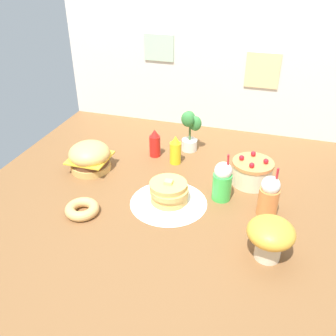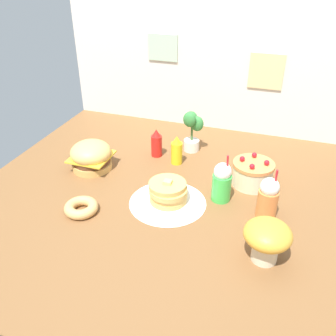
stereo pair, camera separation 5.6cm
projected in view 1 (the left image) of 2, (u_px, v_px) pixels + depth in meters
The scene contains 13 objects.
ground_plane at pixel (166, 197), 2.20m from camera, with size 2.31×2.15×0.02m, color brown.
back_wall at pixel (207, 66), 2.81m from camera, with size 2.31×0.04×1.00m.
doily_mat at pixel (169, 202), 2.14m from camera, with size 0.45×0.45×0.00m, color white.
burger at pixel (90, 157), 2.42m from camera, with size 0.27×0.27×0.20m.
pancake_stack at pixel (169, 194), 2.11m from camera, with size 0.35×0.35×0.15m.
layer_cake at pixel (252, 172), 2.28m from camera, with size 0.25×0.25×0.19m.
ketchup_bottle at pixel (155, 144), 2.58m from camera, with size 0.08×0.08×0.20m.
mustard_bottle at pixel (175, 151), 2.49m from camera, with size 0.08×0.08×0.20m.
cream_soda_cup at pixel (222, 181), 2.12m from camera, with size 0.11×0.11×0.31m.
orange_float_cup at pixel (269, 196), 1.99m from camera, with size 0.11×0.11×0.31m.
donut_pink_glaze at pixel (82, 209), 2.04m from camera, with size 0.19×0.19×0.06m.
potted_plant at pixel (190, 129), 2.62m from camera, with size 0.14×0.13×0.31m.
mushroom_stool at pixel (270, 236), 1.70m from camera, with size 0.22×0.22×0.21m.
Camera 1 is at (0.54, -1.71, 1.27)m, focal length 39.17 mm.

